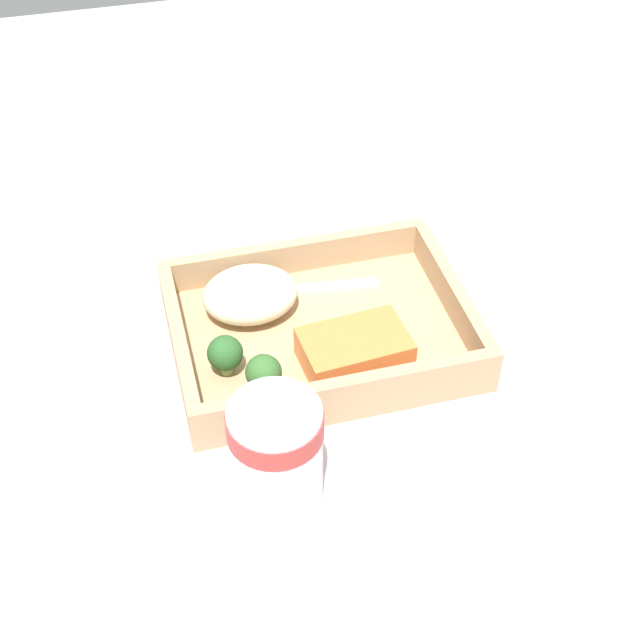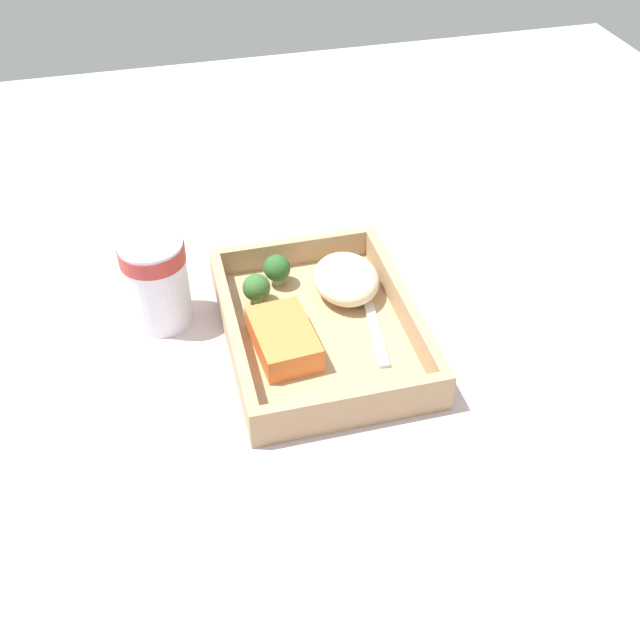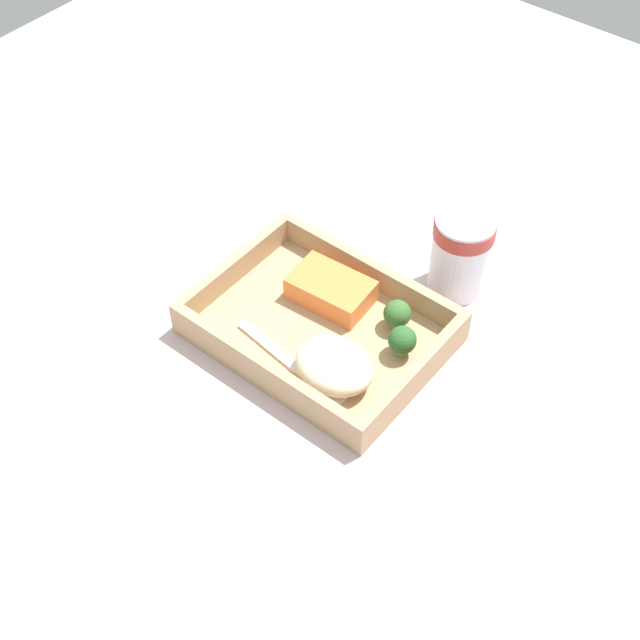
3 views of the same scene
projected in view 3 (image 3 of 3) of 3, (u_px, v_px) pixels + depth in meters
The scene contains 9 objects.
ground_plane at pixel (320, 341), 102.47cm from camera, with size 160.00×160.00×2.00cm, color beige.
takeout_tray at pixel (320, 332), 101.27cm from camera, with size 26.95×20.27×1.20cm, color tan.
tray_rim at pixel (320, 319), 99.58cm from camera, with size 26.95×20.27×3.32cm.
salmon_fillet at pixel (331, 290), 102.83cm from camera, with size 9.32×5.95×2.97cm, color orange.
mashed_potatoes at pixel (334, 366), 94.64cm from camera, with size 8.94×7.44×4.14cm, color beige.
broccoli_floret_1 at pixel (402, 340), 96.79cm from camera, with size 3.16×3.16×3.87cm.
broccoli_floret_2 at pixel (397, 314), 99.58cm from camera, with size 3.16×3.16×3.71cm.
fork at pixel (296, 368), 96.79cm from camera, with size 15.88×3.60×0.44cm.
paper_cup at pixel (461, 250), 102.67cm from camera, with size 7.13×7.13×10.49cm.
Camera 3 is at (41.39, -51.61, 77.29)cm, focal length 50.00 mm.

